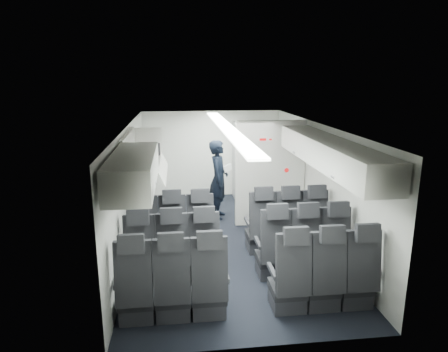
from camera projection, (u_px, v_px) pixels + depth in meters
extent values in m
cube|color=black|center=(227.00, 241.00, 7.41)|extent=(3.40, 6.00, 0.01)
cube|color=white|center=(227.00, 125.00, 6.88)|extent=(3.40, 6.00, 0.01)
cube|color=silver|center=(212.00, 154.00, 10.03)|extent=(3.40, 0.01, 2.15)
cube|color=silver|center=(262.00, 260.00, 4.26)|extent=(3.40, 0.01, 2.15)
cube|color=silver|center=(130.00, 189.00, 6.95)|extent=(0.01, 6.00, 2.15)
cube|color=silver|center=(318.00, 183.00, 7.34)|extent=(0.01, 6.00, 2.15)
cube|color=white|center=(227.00, 128.00, 6.89)|extent=(0.25, 5.52, 0.03)
cube|color=black|center=(147.00, 241.00, 6.74)|extent=(0.44, 0.46, 0.12)
cube|color=#2D2D33|center=(147.00, 250.00, 6.78)|extent=(0.42, 0.42, 0.22)
cube|color=black|center=(144.00, 220.00, 6.42)|extent=(0.44, 0.20, 0.80)
cube|color=black|center=(143.00, 198.00, 6.28)|extent=(0.30, 0.12, 0.23)
cube|color=#2D2D33|center=(132.00, 227.00, 6.62)|extent=(0.05, 0.40, 0.06)
cube|color=#2D2D33|center=(159.00, 225.00, 6.67)|extent=(0.05, 0.40, 0.06)
cube|color=black|center=(173.00, 240.00, 6.79)|extent=(0.44, 0.46, 0.12)
cube|color=#2D2D33|center=(174.00, 248.00, 6.83)|extent=(0.42, 0.42, 0.22)
cube|color=black|center=(173.00, 219.00, 6.47)|extent=(0.44, 0.20, 0.80)
cube|color=black|center=(172.00, 197.00, 6.33)|extent=(0.30, 0.12, 0.23)
cube|color=#2D2D33|center=(160.00, 225.00, 6.67)|extent=(0.05, 0.40, 0.06)
cube|color=#2D2D33|center=(186.00, 224.00, 6.72)|extent=(0.05, 0.40, 0.06)
cube|color=black|center=(200.00, 238.00, 6.85)|extent=(0.44, 0.46, 0.12)
cube|color=#2D2D33|center=(200.00, 247.00, 6.89)|extent=(0.42, 0.42, 0.22)
cube|color=black|center=(200.00, 218.00, 6.53)|extent=(0.44, 0.20, 0.80)
cube|color=black|center=(200.00, 196.00, 6.38)|extent=(0.30, 0.12, 0.23)
cube|color=#2D2D33|center=(187.00, 224.00, 6.72)|extent=(0.05, 0.40, 0.06)
cube|color=#2D2D33|center=(213.00, 223.00, 6.78)|extent=(0.05, 0.40, 0.06)
cube|color=black|center=(259.00, 236.00, 6.97)|extent=(0.44, 0.46, 0.12)
cube|color=#2D2D33|center=(259.00, 244.00, 7.01)|extent=(0.42, 0.42, 0.22)
cube|color=black|center=(263.00, 216.00, 6.65)|extent=(0.44, 0.20, 0.80)
cube|color=black|center=(264.00, 193.00, 6.50)|extent=(0.30, 0.12, 0.23)
cube|color=#2D2D33|center=(247.00, 222.00, 6.84)|extent=(0.05, 0.40, 0.06)
cube|color=#2D2D33|center=(272.00, 221.00, 6.90)|extent=(0.05, 0.40, 0.06)
cube|color=black|center=(284.00, 234.00, 7.02)|extent=(0.44, 0.46, 0.12)
cube|color=#2D2D33|center=(284.00, 243.00, 7.06)|extent=(0.42, 0.42, 0.22)
cube|color=black|center=(289.00, 214.00, 6.70)|extent=(0.44, 0.20, 0.80)
cube|color=black|center=(291.00, 192.00, 6.55)|extent=(0.30, 0.12, 0.23)
cube|color=#2D2D33|center=(273.00, 221.00, 6.90)|extent=(0.05, 0.40, 0.06)
cube|color=#2D2D33|center=(298.00, 220.00, 6.95)|extent=(0.05, 0.40, 0.06)
cube|color=black|center=(309.00, 233.00, 7.07)|extent=(0.44, 0.46, 0.12)
cube|color=#2D2D33|center=(309.00, 242.00, 7.11)|extent=(0.42, 0.42, 0.22)
cube|color=black|center=(315.00, 213.00, 6.75)|extent=(0.44, 0.20, 0.80)
cube|color=black|center=(317.00, 192.00, 6.60)|extent=(0.30, 0.12, 0.23)
cube|color=#2D2D33|center=(298.00, 220.00, 6.95)|extent=(0.05, 0.40, 0.06)
cube|color=#2D2D33|center=(323.00, 218.00, 7.00)|extent=(0.05, 0.40, 0.06)
cube|color=black|center=(143.00, 265.00, 5.88)|extent=(0.44, 0.46, 0.12)
cube|color=#2D2D33|center=(143.00, 275.00, 5.91)|extent=(0.42, 0.42, 0.22)
cube|color=black|center=(140.00, 243.00, 5.55)|extent=(0.44, 0.20, 0.80)
cube|color=black|center=(138.00, 217.00, 5.41)|extent=(0.30, 0.12, 0.23)
cube|color=#2D2D33|center=(126.00, 249.00, 5.75)|extent=(0.05, 0.40, 0.06)
cube|color=#2D2D33|center=(157.00, 248.00, 5.80)|extent=(0.05, 0.40, 0.06)
cube|color=black|center=(173.00, 264.00, 5.93)|extent=(0.44, 0.46, 0.12)
cube|color=#2D2D33|center=(174.00, 273.00, 5.97)|extent=(0.42, 0.42, 0.22)
cube|color=black|center=(172.00, 241.00, 5.61)|extent=(0.44, 0.20, 0.80)
cube|color=black|center=(171.00, 216.00, 5.46)|extent=(0.30, 0.12, 0.23)
cube|color=#2D2D33|center=(158.00, 248.00, 5.81)|extent=(0.05, 0.40, 0.06)
cube|color=#2D2D33|center=(188.00, 246.00, 5.86)|extent=(0.05, 0.40, 0.06)
cube|color=black|center=(204.00, 262.00, 5.98)|extent=(0.44, 0.46, 0.12)
cube|color=#2D2D33|center=(204.00, 272.00, 6.02)|extent=(0.42, 0.42, 0.22)
cube|color=black|center=(204.00, 240.00, 5.66)|extent=(0.44, 0.20, 0.80)
cube|color=black|center=(204.00, 214.00, 5.51)|extent=(0.30, 0.12, 0.23)
cube|color=#2D2D33|center=(188.00, 246.00, 5.86)|extent=(0.05, 0.40, 0.06)
cube|color=#2D2D33|center=(218.00, 245.00, 5.91)|extent=(0.05, 0.40, 0.06)
cube|color=black|center=(271.00, 258.00, 6.10)|extent=(0.44, 0.46, 0.12)
cube|color=#2D2D33|center=(271.00, 268.00, 6.14)|extent=(0.42, 0.42, 0.22)
cube|color=black|center=(276.00, 236.00, 5.78)|extent=(0.44, 0.20, 0.80)
cube|color=black|center=(278.00, 211.00, 5.63)|extent=(0.30, 0.12, 0.23)
cube|color=#2D2D33|center=(258.00, 243.00, 5.98)|extent=(0.05, 0.40, 0.06)
cube|color=#2D2D33|center=(287.00, 241.00, 6.03)|extent=(0.05, 0.40, 0.06)
cube|color=black|center=(300.00, 257.00, 6.15)|extent=(0.44, 0.46, 0.12)
cube|color=#2D2D33|center=(299.00, 266.00, 6.19)|extent=(0.42, 0.42, 0.22)
cube|color=black|center=(306.00, 235.00, 5.83)|extent=(0.44, 0.20, 0.80)
cube|color=black|center=(308.00, 210.00, 5.69)|extent=(0.30, 0.12, 0.23)
cube|color=#2D2D33|center=(287.00, 241.00, 6.03)|extent=(0.05, 0.40, 0.06)
cube|color=#2D2D33|center=(315.00, 240.00, 6.08)|extent=(0.05, 0.40, 0.06)
cube|color=black|center=(328.00, 255.00, 6.20)|extent=(0.44, 0.46, 0.12)
cube|color=#2D2D33|center=(327.00, 265.00, 6.24)|extent=(0.42, 0.42, 0.22)
cube|color=black|center=(335.00, 234.00, 5.88)|extent=(0.44, 0.20, 0.80)
cube|color=black|center=(339.00, 209.00, 5.74)|extent=(0.30, 0.12, 0.23)
cube|color=#2D2D33|center=(316.00, 240.00, 6.08)|extent=(0.05, 0.40, 0.06)
cube|color=#2D2D33|center=(344.00, 239.00, 6.13)|extent=(0.05, 0.40, 0.06)
cube|color=black|center=(137.00, 298.00, 5.01)|extent=(0.44, 0.46, 0.12)
cube|color=#2D2D33|center=(138.00, 309.00, 5.05)|extent=(0.42, 0.42, 0.22)
cube|color=black|center=(133.00, 274.00, 4.69)|extent=(0.44, 0.20, 0.80)
cube|color=black|center=(131.00, 244.00, 4.54)|extent=(0.30, 0.12, 0.23)
cube|color=#2D2D33|center=(117.00, 280.00, 4.89)|extent=(0.05, 0.40, 0.06)
cube|color=#2D2D33|center=(154.00, 278.00, 4.94)|extent=(0.05, 0.40, 0.06)
cube|color=black|center=(173.00, 296.00, 5.06)|extent=(0.44, 0.46, 0.12)
cube|color=#2D2D33|center=(173.00, 307.00, 5.10)|extent=(0.42, 0.42, 0.22)
cube|color=black|center=(172.00, 272.00, 4.74)|extent=(0.44, 0.20, 0.80)
cube|color=black|center=(171.00, 242.00, 4.59)|extent=(0.30, 0.12, 0.23)
cube|color=#2D2D33|center=(154.00, 278.00, 4.94)|extent=(0.05, 0.40, 0.06)
cube|color=#2D2D33|center=(190.00, 276.00, 4.99)|extent=(0.05, 0.40, 0.06)
cube|color=black|center=(208.00, 293.00, 5.11)|extent=(0.44, 0.46, 0.12)
cube|color=#2D2D33|center=(209.00, 305.00, 5.15)|extent=(0.42, 0.42, 0.22)
cube|color=black|center=(210.00, 269.00, 4.79)|extent=(0.44, 0.20, 0.80)
cube|color=black|center=(210.00, 240.00, 4.65)|extent=(0.30, 0.12, 0.23)
cube|color=#2D2D33|center=(191.00, 276.00, 4.99)|extent=(0.05, 0.40, 0.06)
cube|color=#2D2D33|center=(226.00, 274.00, 5.04)|extent=(0.05, 0.40, 0.06)
cube|color=black|center=(287.00, 288.00, 5.23)|extent=(0.44, 0.46, 0.12)
cube|color=#2D2D33|center=(287.00, 299.00, 5.27)|extent=(0.42, 0.42, 0.22)
cube|color=black|center=(294.00, 265.00, 4.91)|extent=(0.44, 0.20, 0.80)
cube|color=black|center=(296.00, 236.00, 4.77)|extent=(0.30, 0.12, 0.23)
cube|color=#2D2D33|center=(272.00, 271.00, 5.11)|extent=(0.05, 0.40, 0.06)
cube|color=#2D2D33|center=(305.00, 269.00, 5.16)|extent=(0.05, 0.40, 0.06)
cube|color=black|center=(320.00, 286.00, 5.29)|extent=(0.44, 0.46, 0.12)
cube|color=#2D2D33|center=(320.00, 297.00, 5.32)|extent=(0.42, 0.42, 0.22)
cube|color=black|center=(329.00, 263.00, 4.96)|extent=(0.44, 0.20, 0.80)
cube|color=black|center=(332.00, 234.00, 4.82)|extent=(0.30, 0.12, 0.23)
cube|color=#2D2D33|center=(306.00, 269.00, 5.16)|extent=(0.05, 0.40, 0.06)
cube|color=#2D2D33|center=(339.00, 267.00, 5.21)|extent=(0.05, 0.40, 0.06)
cube|color=black|center=(353.00, 284.00, 5.34)|extent=(0.44, 0.46, 0.12)
cube|color=#2D2D33|center=(352.00, 295.00, 5.38)|extent=(0.42, 0.42, 0.22)
cube|color=black|center=(363.00, 261.00, 5.02)|extent=(0.44, 0.20, 0.80)
cube|color=black|center=(368.00, 233.00, 4.87)|extent=(0.30, 0.12, 0.23)
cube|color=#2D2D33|center=(339.00, 267.00, 5.22)|extent=(0.05, 0.40, 0.06)
cube|color=#2D2D33|center=(371.00, 265.00, 5.27)|extent=(0.05, 0.40, 0.06)
cube|color=silver|center=(134.00, 170.00, 4.87)|extent=(0.52, 1.80, 0.40)
cylinder|color=slate|center=(155.00, 182.00, 4.93)|extent=(0.04, 0.10, 0.04)
cube|color=#9E9E93|center=(145.00, 158.00, 6.60)|extent=(0.52, 1.70, 0.04)
cube|color=silver|center=(128.00, 146.00, 6.52)|extent=(0.06, 1.70, 0.44)
cube|color=silver|center=(140.00, 156.00, 5.75)|extent=(0.52, 0.04, 0.40)
cube|color=silver|center=(148.00, 139.00, 7.35)|extent=(0.52, 0.04, 0.40)
cube|color=silver|center=(160.00, 164.00, 6.66)|extent=(0.21, 1.61, 0.38)
cube|color=silver|center=(353.00, 164.00, 5.19)|extent=(0.52, 1.80, 0.40)
cylinder|color=slate|center=(333.00, 177.00, 5.20)|extent=(0.04, 0.10, 0.04)
cube|color=silver|center=(309.00, 143.00, 6.87)|extent=(0.52, 1.70, 0.40)
cylinder|color=slate|center=(295.00, 152.00, 6.88)|extent=(0.04, 0.10, 0.04)
cube|color=silver|center=(270.00, 173.00, 8.03)|extent=(1.40, 0.12, 2.13)
cube|color=white|center=(265.00, 139.00, 7.77)|extent=(0.24, 0.01, 0.10)
cube|color=red|center=(263.00, 140.00, 7.75)|extent=(0.13, 0.01, 0.04)
cube|color=red|center=(270.00, 139.00, 7.77)|extent=(0.05, 0.01, 0.03)
cylinder|color=white|center=(286.00, 170.00, 7.98)|extent=(0.11, 0.01, 0.11)
cylinder|color=red|center=(287.00, 170.00, 7.97)|extent=(0.09, 0.01, 0.09)
cube|color=#939399|center=(251.00, 160.00, 9.90)|extent=(0.85, 0.50, 1.90)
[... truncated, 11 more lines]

